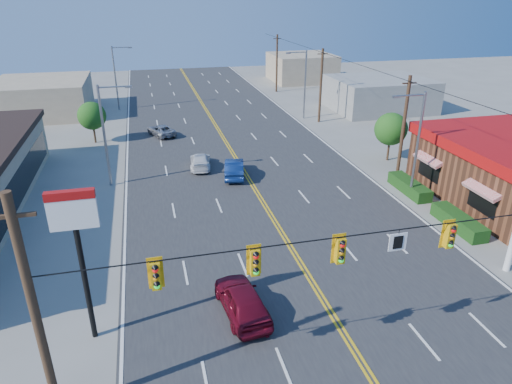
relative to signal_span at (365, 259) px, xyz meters
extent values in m
plane|color=gray|center=(0.12, 0.00, -4.89)|extent=(160.00, 160.00, 0.00)
cube|color=#2D2D30|center=(0.12, 20.00, -4.86)|extent=(20.00, 120.00, 0.06)
cylinder|color=#47301E|center=(-11.88, 0.00, -0.39)|extent=(0.32, 0.32, 9.00)
cylinder|color=black|center=(0.12, 0.00, 1.11)|extent=(24.00, 0.05, 0.05)
cube|color=white|center=(1.32, 0.00, 0.56)|extent=(0.75, 0.04, 0.75)
cube|color=#D89E0C|center=(-7.88, 0.00, 0.54)|extent=(0.55, 0.34, 1.25)
cube|color=#D89E0C|center=(-4.38, 0.00, 0.54)|extent=(0.55, 0.34, 1.25)
cube|color=#D89E0C|center=(-1.08, 0.00, 0.54)|extent=(0.55, 0.34, 1.25)
cube|color=#D89E0C|center=(3.62, 0.00, 0.54)|extent=(0.55, 0.34, 1.25)
cube|color=#194214|center=(11.62, 12.00, -4.44)|extent=(1.20, 9.00, 0.90)
cylinder|color=black|center=(-10.88, 4.00, -1.89)|extent=(0.24, 0.24, 6.00)
cube|color=white|center=(-10.88, 4.00, 1.31)|extent=(1.90, 0.30, 1.30)
cylinder|color=gray|center=(11.12, 14.00, -0.89)|extent=(0.20, 0.20, 8.00)
cylinder|color=gray|center=(10.02, 14.00, 2.91)|extent=(2.20, 0.12, 0.12)
cube|color=gray|center=(8.92, 14.00, 2.86)|extent=(0.50, 0.25, 0.15)
cylinder|color=gray|center=(11.12, 38.00, -0.89)|extent=(0.20, 0.20, 8.00)
cylinder|color=gray|center=(10.02, 38.00, 2.91)|extent=(2.20, 0.12, 0.12)
cube|color=gray|center=(8.92, 38.00, 2.86)|extent=(0.50, 0.25, 0.15)
cylinder|color=gray|center=(-10.88, 22.00, -0.89)|extent=(0.20, 0.20, 8.00)
cylinder|color=gray|center=(-9.78, 22.00, 2.91)|extent=(2.20, 0.12, 0.12)
cube|color=gray|center=(-8.68, 22.00, 2.86)|extent=(0.50, 0.25, 0.15)
cylinder|color=gray|center=(-10.88, 48.00, -0.89)|extent=(0.20, 0.20, 8.00)
cylinder|color=gray|center=(-9.78, 48.00, 2.91)|extent=(2.20, 0.12, 0.12)
cube|color=gray|center=(-8.68, 48.00, 2.86)|extent=(0.50, 0.25, 0.15)
cylinder|color=#47301E|center=(12.32, 18.00, -0.69)|extent=(0.28, 0.28, 8.40)
cylinder|color=#47301E|center=(12.32, 36.00, -0.69)|extent=(0.28, 0.28, 8.40)
cylinder|color=#47301E|center=(12.32, 54.00, -0.69)|extent=(0.28, 0.28, 8.40)
cylinder|color=#47301E|center=(13.62, 22.00, -3.84)|extent=(0.20, 0.20, 2.10)
sphere|color=#235B19|center=(13.62, 22.00, -1.95)|extent=(2.94, 2.94, 2.94)
cylinder|color=#47301E|center=(-12.88, 34.00, -3.89)|extent=(0.20, 0.20, 2.00)
sphere|color=#235B19|center=(-12.88, 34.00, -2.09)|extent=(2.80, 2.80, 2.80)
cube|color=gray|center=(22.12, 40.00, -2.89)|extent=(12.00, 10.00, 4.00)
cube|color=tan|center=(-19.88, 48.00, -2.79)|extent=(11.00, 12.00, 4.20)
cube|color=tan|center=(19.12, 62.00, -2.69)|extent=(10.00, 10.00, 4.40)
imported|color=maroon|center=(-4.06, 3.88, -4.11)|extent=(2.28, 4.69, 1.54)
imported|color=navy|center=(-0.91, 21.33, -4.16)|extent=(2.37, 4.60, 1.44)
imported|color=silver|center=(-3.39, 24.08, -4.28)|extent=(2.22, 4.38, 1.22)
imported|color=#9E9DA2|center=(-6.17, 34.71, -4.31)|extent=(3.26, 4.58, 1.16)
camera|label=1|loc=(-7.71, -13.55, 9.50)|focal=32.00mm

